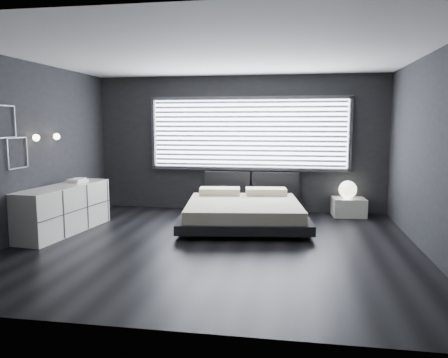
# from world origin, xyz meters

# --- Properties ---
(room) EXTENTS (6.04, 6.00, 2.80)m
(room) POSITION_xyz_m (0.00, 0.00, 1.40)
(room) COLOR black
(room) RESTS_ON ground
(window) EXTENTS (4.14, 0.09, 1.52)m
(window) POSITION_xyz_m (0.20, 2.70, 1.61)
(window) COLOR white
(window) RESTS_ON ground
(headboard) EXTENTS (1.96, 0.16, 0.52)m
(headboard) POSITION_xyz_m (0.28, 2.64, 0.57)
(headboard) COLOR black
(headboard) RESTS_ON ground
(sconce_near) EXTENTS (0.18, 0.11, 0.11)m
(sconce_near) POSITION_xyz_m (-2.88, 0.05, 1.60)
(sconce_near) COLOR silver
(sconce_near) RESTS_ON ground
(sconce_far) EXTENTS (0.18, 0.11, 0.11)m
(sconce_far) POSITION_xyz_m (-2.88, 0.65, 1.60)
(sconce_far) COLOR silver
(sconce_far) RESTS_ON ground
(wall_art_upper) EXTENTS (0.01, 0.48, 0.48)m
(wall_art_upper) POSITION_xyz_m (-2.98, -0.55, 1.85)
(wall_art_upper) COLOR #47474C
(wall_art_upper) RESTS_ON ground
(wall_art_lower) EXTENTS (0.01, 0.48, 0.48)m
(wall_art_lower) POSITION_xyz_m (-2.98, -0.30, 1.38)
(wall_art_lower) COLOR #47474C
(wall_art_lower) RESTS_ON ground
(bed) EXTENTS (2.47, 2.39, 0.57)m
(bed) POSITION_xyz_m (0.27, 1.34, 0.26)
(bed) COLOR black
(bed) RESTS_ON ground
(nightstand) EXTENTS (0.66, 0.57, 0.36)m
(nightstand) POSITION_xyz_m (2.23, 2.48, 0.18)
(nightstand) COLOR white
(nightstand) RESTS_ON ground
(orb_lamp) EXTENTS (0.34, 0.34, 0.34)m
(orb_lamp) POSITION_xyz_m (2.19, 2.44, 0.54)
(orb_lamp) COLOR white
(orb_lamp) RESTS_ON nightstand
(dresser) EXTENTS (0.77, 2.03, 0.79)m
(dresser) POSITION_xyz_m (-2.65, 0.37, 0.40)
(dresser) COLOR white
(dresser) RESTS_ON ground
(book_stack) EXTENTS (0.29, 0.36, 0.07)m
(book_stack) POSITION_xyz_m (-2.63, 0.80, 0.82)
(book_stack) COLOR white
(book_stack) RESTS_ON dresser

